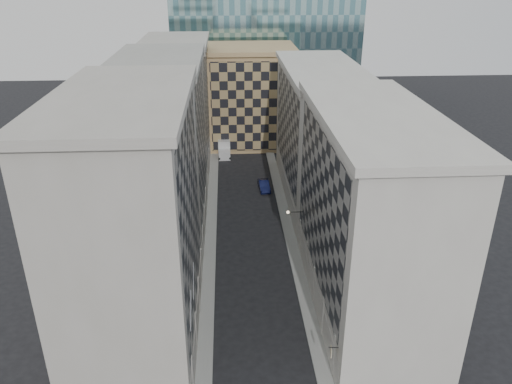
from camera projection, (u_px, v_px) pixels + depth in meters
name	position (u px, v px, depth m)	size (l,w,h in m)	color
sidewalk_west	(211.00, 235.00, 66.12)	(1.50, 100.00, 0.15)	gray
sidewalk_east	(289.00, 233.00, 66.69)	(1.50, 100.00, 0.15)	gray
bldg_left_a	(136.00, 227.00, 43.69)	(10.80, 22.80, 23.70)	#A29D91
bldg_left_b	(164.00, 148.00, 63.86)	(10.80, 22.80, 22.70)	gray
bldg_left_c	(178.00, 107.00, 84.03)	(10.80, 22.80, 21.70)	#A29D91
bldg_right_a	(367.00, 214.00, 49.10)	(10.80, 26.80, 20.70)	#BBB4AB
bldg_right_b	(319.00, 134.00, 73.80)	(10.80, 28.80, 19.70)	#BBB4AB
tan_block	(251.00, 96.00, 97.00)	(16.80, 14.80, 18.80)	tan
flagpoles_left	(192.00, 295.00, 41.01)	(0.10, 6.33, 2.33)	gray
bracket_lamp	(289.00, 212.00, 58.64)	(1.98, 0.36, 0.36)	black
box_truck	(224.00, 149.00, 93.28)	(2.33, 5.45, 2.96)	silver
dark_car	(264.00, 185.00, 79.16)	(1.60, 4.59, 1.51)	#10153D
shop_sign	(331.00, 351.00, 40.94)	(0.85, 0.74, 0.82)	black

